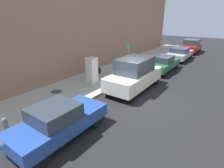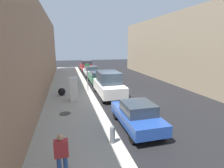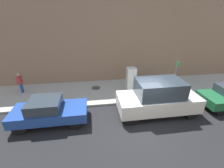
{
  "view_description": "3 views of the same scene",
  "coord_description": "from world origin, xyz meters",
  "px_view_note": "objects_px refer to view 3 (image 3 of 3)",
  "views": [
    {
      "loc": [
        4.42,
        -8.7,
        4.52
      ],
      "look_at": [
        -1.47,
        -0.37,
        0.64
      ],
      "focal_mm": 28.0,
      "sensor_mm": 36.0,
      "label": 1
    },
    {
      "loc": [
        -4.11,
        -13.06,
        4.29
      ],
      "look_at": [
        -0.23,
        1.61,
        0.93
      ],
      "focal_mm": 28.0,
      "sensor_mm": 36.0,
      "label": 2
    },
    {
      "loc": [
        6.46,
        -2.7,
        5.49
      ],
      "look_at": [
        -2.24,
        -1.44,
        1.38
      ],
      "focal_mm": 24.0,
      "sensor_mm": 36.0,
      "label": 3
    }
  ],
  "objects_px": {
    "discarded_refrigerator": "(131,79)",
    "parked_van_white": "(158,98)",
    "street_sign_post": "(175,77)",
    "pedestrian_walking_far": "(20,82)",
    "fire_hydrant": "(35,100)",
    "trash_bag": "(147,80)",
    "parked_hatchback_blue": "(49,111)"
  },
  "relations": [
    {
      "from": "pedestrian_walking_far",
      "to": "discarded_refrigerator",
      "type": "bearing_deg",
      "value": 78.36
    },
    {
      "from": "discarded_refrigerator",
      "to": "trash_bag",
      "type": "bearing_deg",
      "value": 118.79
    },
    {
      "from": "street_sign_post",
      "to": "fire_hydrant",
      "type": "distance_m",
      "value": 9.35
    },
    {
      "from": "parked_van_white",
      "to": "parked_hatchback_blue",
      "type": "bearing_deg",
      "value": -90.0
    },
    {
      "from": "parked_van_white",
      "to": "fire_hydrant",
      "type": "bearing_deg",
      "value": -102.54
    },
    {
      "from": "street_sign_post",
      "to": "parked_hatchback_blue",
      "type": "xyz_separation_m",
      "value": [
        1.57,
        -8.02,
        -0.85
      ]
    },
    {
      "from": "discarded_refrigerator",
      "to": "pedestrian_walking_far",
      "type": "height_order",
      "value": "discarded_refrigerator"
    },
    {
      "from": "street_sign_post",
      "to": "parked_van_white",
      "type": "distance_m",
      "value": 2.48
    },
    {
      "from": "fire_hydrant",
      "to": "trash_bag",
      "type": "relative_size",
      "value": 1.25
    },
    {
      "from": "discarded_refrigerator",
      "to": "fire_hydrant",
      "type": "relative_size",
      "value": 2.28
    },
    {
      "from": "trash_bag",
      "to": "parked_van_white",
      "type": "height_order",
      "value": "parked_van_white"
    },
    {
      "from": "discarded_refrigerator",
      "to": "parked_hatchback_blue",
      "type": "distance_m",
      "value": 6.11
    },
    {
      "from": "street_sign_post",
      "to": "parked_van_white",
      "type": "xyz_separation_m",
      "value": [
        1.57,
        -1.84,
        -0.53
      ]
    },
    {
      "from": "discarded_refrigerator",
      "to": "street_sign_post",
      "type": "relative_size",
      "value": 0.69
    },
    {
      "from": "discarded_refrigerator",
      "to": "parked_van_white",
      "type": "relative_size",
      "value": 0.38
    },
    {
      "from": "discarded_refrigerator",
      "to": "pedestrian_walking_far",
      "type": "relative_size",
      "value": 1.2
    },
    {
      "from": "parked_van_white",
      "to": "pedestrian_walking_far",
      "type": "bearing_deg",
      "value": -112.48
    },
    {
      "from": "trash_bag",
      "to": "parked_hatchback_blue",
      "type": "relative_size",
      "value": 0.16
    },
    {
      "from": "discarded_refrigerator",
      "to": "street_sign_post",
      "type": "bearing_deg",
      "value": 62.57
    },
    {
      "from": "street_sign_post",
      "to": "parked_hatchback_blue",
      "type": "distance_m",
      "value": 8.22
    },
    {
      "from": "street_sign_post",
      "to": "discarded_refrigerator",
      "type": "bearing_deg",
      "value": -117.43
    },
    {
      "from": "fire_hydrant",
      "to": "pedestrian_walking_far",
      "type": "relative_size",
      "value": 0.53
    },
    {
      "from": "discarded_refrigerator",
      "to": "fire_hydrant",
      "type": "height_order",
      "value": "discarded_refrigerator"
    },
    {
      "from": "discarded_refrigerator",
      "to": "parked_hatchback_blue",
      "type": "height_order",
      "value": "discarded_refrigerator"
    },
    {
      "from": "street_sign_post",
      "to": "parked_hatchback_blue",
      "type": "relative_size",
      "value": 0.66
    },
    {
      "from": "fire_hydrant",
      "to": "parked_van_white",
      "type": "xyz_separation_m",
      "value": [
        1.65,
        7.44,
        0.52
      ]
    },
    {
      "from": "parked_van_white",
      "to": "discarded_refrigerator",
      "type": "bearing_deg",
      "value": -164.03
    },
    {
      "from": "street_sign_post",
      "to": "trash_bag",
      "type": "height_order",
      "value": "street_sign_post"
    },
    {
      "from": "fire_hydrant",
      "to": "trash_bag",
      "type": "bearing_deg",
      "value": 105.17
    },
    {
      "from": "discarded_refrigerator",
      "to": "parked_van_white",
      "type": "xyz_separation_m",
      "value": [
        2.96,
        0.85,
        0.02
      ]
    },
    {
      "from": "street_sign_post",
      "to": "pedestrian_walking_far",
      "type": "height_order",
      "value": "street_sign_post"
    },
    {
      "from": "pedestrian_walking_far",
      "to": "parked_van_white",
      "type": "height_order",
      "value": "parked_van_white"
    }
  ]
}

